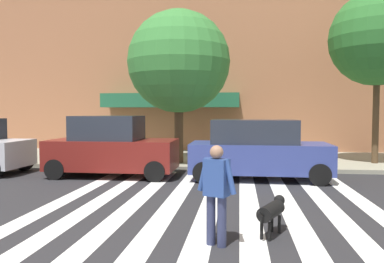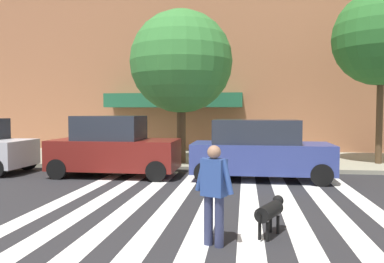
{
  "view_description": "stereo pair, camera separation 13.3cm",
  "coord_description": "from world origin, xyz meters",
  "px_view_note": "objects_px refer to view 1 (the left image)",
  "views": [
    {
      "loc": [
        2.01,
        -1.61,
        2.18
      ],
      "look_at": [
        0.92,
        7.16,
        1.72
      ],
      "focal_mm": 35.71,
      "sensor_mm": 36.0,
      "label": 1
    },
    {
      "loc": [
        2.14,
        -1.59,
        2.18
      ],
      "look_at": [
        0.92,
        7.16,
        1.72
      ],
      "focal_mm": 35.71,
      "sensor_mm": 36.0,
      "label": 2
    }
  ],
  "objects_px": {
    "street_tree_nearest": "(179,62)",
    "pedestrian_dog_walker": "(216,189)",
    "dog_on_leash": "(272,210)",
    "parked_car_third_in_line": "(258,150)",
    "street_tree_middle": "(378,38)",
    "parked_car_behind_first": "(112,148)"
  },
  "relations": [
    {
      "from": "street_tree_nearest",
      "to": "pedestrian_dog_walker",
      "type": "xyz_separation_m",
      "value": [
        2.02,
        -8.82,
        -3.2
      ]
    },
    {
      "from": "pedestrian_dog_walker",
      "to": "dog_on_leash",
      "type": "distance_m",
      "value": 1.23
    },
    {
      "from": "parked_car_third_in_line",
      "to": "dog_on_leash",
      "type": "xyz_separation_m",
      "value": [
        -0.01,
        -5.64,
        -0.5
      ]
    },
    {
      "from": "street_tree_nearest",
      "to": "street_tree_middle",
      "type": "relative_size",
      "value": 0.89
    },
    {
      "from": "dog_on_leash",
      "to": "street_tree_middle",
      "type": "bearing_deg",
      "value": 62.28
    },
    {
      "from": "parked_car_behind_first",
      "to": "street_tree_middle",
      "type": "relative_size",
      "value": 0.63
    },
    {
      "from": "street_tree_nearest",
      "to": "dog_on_leash",
      "type": "xyz_separation_m",
      "value": [
        2.96,
        -8.19,
        -3.68
      ]
    },
    {
      "from": "parked_car_third_in_line",
      "to": "street_tree_middle",
      "type": "relative_size",
      "value": 0.65
    },
    {
      "from": "parked_car_third_in_line",
      "to": "parked_car_behind_first",
      "type": "bearing_deg",
      "value": -180.0
    },
    {
      "from": "pedestrian_dog_walker",
      "to": "parked_car_behind_first",
      "type": "bearing_deg",
      "value": 121.93
    },
    {
      "from": "parked_car_third_in_line",
      "to": "dog_on_leash",
      "type": "bearing_deg",
      "value": -90.1
    },
    {
      "from": "parked_car_behind_first",
      "to": "pedestrian_dog_walker",
      "type": "xyz_separation_m",
      "value": [
        3.91,
        -6.27,
        -0.03
      ]
    },
    {
      "from": "parked_car_behind_first",
      "to": "pedestrian_dog_walker",
      "type": "distance_m",
      "value": 7.39
    },
    {
      "from": "parked_car_third_in_line",
      "to": "pedestrian_dog_walker",
      "type": "bearing_deg",
      "value": -98.6
    },
    {
      "from": "parked_car_third_in_line",
      "to": "street_tree_nearest",
      "type": "distance_m",
      "value": 5.05
    },
    {
      "from": "parked_car_third_in_line",
      "to": "street_tree_middle",
      "type": "xyz_separation_m",
      "value": [
        4.73,
        3.37,
        4.08
      ]
    },
    {
      "from": "parked_car_third_in_line",
      "to": "dog_on_leash",
      "type": "height_order",
      "value": "parked_car_third_in_line"
    },
    {
      "from": "parked_car_behind_first",
      "to": "dog_on_leash",
      "type": "relative_size",
      "value": 4.02
    },
    {
      "from": "pedestrian_dog_walker",
      "to": "parked_car_third_in_line",
      "type": "bearing_deg",
      "value": 81.4
    },
    {
      "from": "parked_car_behind_first",
      "to": "pedestrian_dog_walker",
      "type": "bearing_deg",
      "value": -58.07
    },
    {
      "from": "parked_car_third_in_line",
      "to": "street_tree_middle",
      "type": "bearing_deg",
      "value": 35.52
    },
    {
      "from": "street_tree_nearest",
      "to": "pedestrian_dog_walker",
      "type": "bearing_deg",
      "value": -77.11
    }
  ]
}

